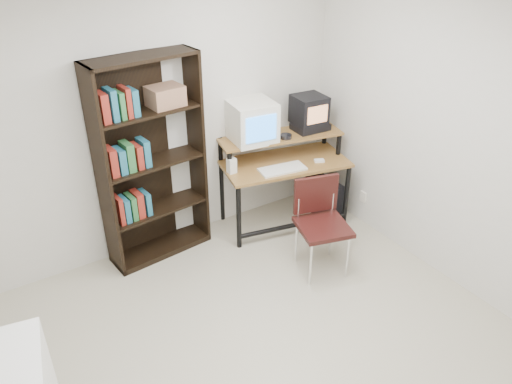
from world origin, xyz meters
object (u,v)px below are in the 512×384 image
crt_tv (309,110)px  bookshelf (150,160)px  computer_desk (284,164)px  crt_monitor (252,121)px  school_chair (320,216)px  pc_tower (324,198)px

crt_tv → bookshelf: size_ratio=0.17×
computer_desk → crt_monitor: size_ratio=2.91×
crt_tv → computer_desk: bearing=-164.8°
computer_desk → crt_monitor: bearing=160.0°
school_chair → crt_tv: bearing=75.3°
computer_desk → school_chair: computer_desk is taller
crt_tv → pc_tower: bearing=-56.8°
computer_desk → crt_tv: bearing=22.5°
bookshelf → school_chair: bearing=-47.8°
computer_desk → pc_tower: size_ratio=3.11×
crt_tv → school_chair: size_ratio=0.38×
crt_monitor → school_chair: bearing=-76.9°
school_chair → bookshelf: 1.66m
crt_monitor → school_chair: size_ratio=0.54×
school_chair → computer_desk: bearing=94.2°
crt_monitor → pc_tower: bearing=-16.3°
crt_monitor → bookshelf: bookshelf is taller
school_chair → bookshelf: bearing=153.9°
crt_monitor → bookshelf: 1.09m
crt_tv → school_chair: 1.22m
computer_desk → school_chair: bearing=-89.7°
pc_tower → bookshelf: bearing=168.1°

